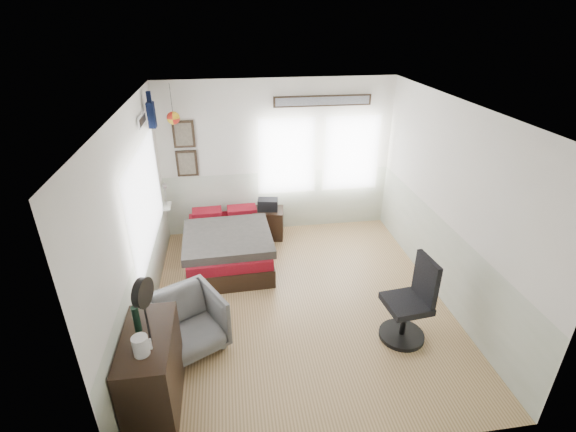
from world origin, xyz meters
The scene contains 12 objects.
ground_plane centered at (0.00, 0.00, -0.01)m, with size 4.00×4.50×0.01m, color olive.
room_shell centered at (-0.08, 0.19, 1.61)m, with size 4.02×4.52×2.71m.
wall_decor centered at (-1.10, 1.96, 2.10)m, with size 3.55×1.32×1.44m.
bed centered at (-0.96, 1.23, 0.28)m, with size 1.38×1.86×0.58m.
dresser centered at (-1.74, -1.44, 0.45)m, with size 0.48×1.00×0.90m, color black.
armchair centered at (-1.45, -0.64, 0.35)m, with size 0.75×0.78×0.71m, color #616161.
nightstand centered at (-0.23, 1.93, 0.26)m, with size 0.53×0.42×0.53m, color black.
task_chair centered at (1.21, -0.87, 0.45)m, with size 0.56×0.56×1.11m.
kettle centered at (-1.73, -1.66, 1.00)m, with size 0.17×0.14×0.19m.
bottle centered at (-1.82, -1.34, 1.04)m, with size 0.07×0.07×0.28m, color black.
stand_fan centered at (-1.67, -1.50, 1.44)m, with size 0.16×0.28×0.69m.
black_bag centered at (-0.23, 1.93, 0.63)m, with size 0.34×0.22×0.20m, color black.
Camera 1 is at (-0.85, -4.63, 3.68)m, focal length 26.00 mm.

